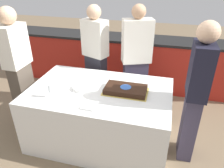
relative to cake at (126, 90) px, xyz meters
name	(u,v)px	position (x,y,z in m)	size (l,w,h in m)	color
ground_plane	(101,137)	(-0.31, -0.03, -0.77)	(14.00, 14.00, 0.00)	#7A664C
back_counter	(126,61)	(-0.31, 1.58, -0.30)	(4.40, 0.58, 0.92)	#A82319
dining_table	(100,115)	(-0.31, -0.03, -0.40)	(1.69, 1.07, 0.73)	white
cake	(126,90)	(0.00, 0.00, 0.00)	(0.52, 0.31, 0.07)	gold
plate_stack	(81,88)	(-0.53, -0.07, -0.01)	(0.19, 0.19, 0.04)	white
wine_glass	(50,89)	(-0.78, -0.33, 0.08)	(0.07, 0.07, 0.16)	white
side_plate_near_cake	(126,79)	(-0.05, 0.31, -0.03)	(0.21, 0.21, 0.00)	white
utensil_pile	(88,107)	(-0.31, -0.42, -0.02)	(0.14, 0.10, 0.02)	white
person_cutting_cake	(136,61)	(0.00, 0.72, 0.06)	(0.45, 0.34, 1.61)	#383347
person_seated_left	(19,71)	(-1.37, -0.03, 0.09)	(0.21, 0.35, 1.64)	#4C4238
person_seated_right	(195,94)	(0.75, -0.03, 0.08)	(0.21, 0.35, 1.61)	#383347
person_standing_back	(96,58)	(-0.61, 0.72, 0.06)	(0.41, 0.32, 1.58)	#282833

